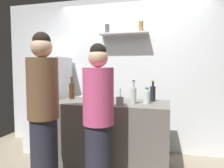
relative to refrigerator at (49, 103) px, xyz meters
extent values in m
cube|color=white|center=(1.39, 0.40, 0.51)|extent=(4.80, 0.10, 2.60)
cube|color=silver|center=(1.27, 0.24, 1.17)|extent=(0.80, 0.22, 0.02)
cylinder|color=#4C4C51|center=(0.99, 0.24, 1.26)|extent=(0.08, 0.08, 0.15)
cylinder|color=olive|center=(1.55, 0.24, 1.27)|extent=(0.08, 0.08, 0.17)
cube|color=white|center=(0.00, 0.00, 0.00)|extent=(0.63, 0.60, 1.58)
cylinder|color=#99999E|center=(0.17, -0.32, 0.08)|extent=(0.02, 0.02, 0.45)
cube|color=#66605B|center=(1.24, -0.37, -0.33)|extent=(1.57, 0.74, 0.93)
cube|color=gray|center=(0.86, -0.28, 0.16)|extent=(0.34, 0.24, 0.05)
cylinder|color=#B2B2B7|center=(1.40, -0.58, 0.19)|extent=(0.10, 0.10, 0.11)
cylinder|color=silver|center=(1.40, -0.58, 0.25)|extent=(0.03, 0.01, 0.16)
cylinder|color=silver|center=(1.41, -0.59, 0.27)|extent=(0.02, 0.02, 0.19)
cylinder|color=silver|center=(1.40, -0.57, 0.26)|extent=(0.02, 0.01, 0.18)
cylinder|color=silver|center=(1.40, -0.56, 0.25)|extent=(0.03, 0.01, 0.15)
cylinder|color=silver|center=(1.40, -0.59, 0.26)|extent=(0.02, 0.01, 0.18)
cylinder|color=silver|center=(1.41, -0.58, 0.25)|extent=(0.01, 0.04, 0.16)
cylinder|color=silver|center=(1.40, -0.58, 0.26)|extent=(0.01, 0.01, 0.17)
cylinder|color=#B2BFB2|center=(1.55, -0.44, 0.24)|extent=(0.07, 0.07, 0.21)
cylinder|color=#B2BFB2|center=(1.55, -0.44, 0.39)|extent=(0.03, 0.03, 0.09)
cylinder|color=#333333|center=(1.55, -0.44, 0.44)|extent=(0.03, 0.03, 0.02)
cylinder|color=black|center=(1.78, -0.16, 0.25)|extent=(0.08, 0.08, 0.21)
cylinder|color=black|center=(1.78, -0.16, 0.39)|extent=(0.03, 0.03, 0.07)
cylinder|color=gold|center=(1.78, -0.16, 0.43)|extent=(0.04, 0.04, 0.02)
cylinder|color=#472814|center=(0.57, -0.26, 0.26)|extent=(0.08, 0.08, 0.24)
cylinder|color=#472814|center=(0.57, -0.26, 0.42)|extent=(0.03, 0.03, 0.08)
cylinder|color=maroon|center=(0.57, -0.26, 0.47)|extent=(0.04, 0.04, 0.02)
cylinder|color=silver|center=(1.72, -0.39, 0.22)|extent=(0.08, 0.08, 0.17)
cylinder|color=silver|center=(1.72, -0.39, 0.32)|extent=(0.05, 0.05, 0.03)
cylinder|color=#268C3F|center=(1.72, -0.39, 0.35)|extent=(0.05, 0.05, 0.02)
cylinder|color=#262633|center=(1.26, -1.03, -0.40)|extent=(0.30, 0.30, 0.79)
cylinder|color=#D14C7F|center=(1.26, -1.03, 0.31)|extent=(0.34, 0.34, 0.62)
sphere|color=#D8AD8C|center=(1.26, -1.03, 0.72)|extent=(0.21, 0.21, 0.21)
sphere|color=black|center=(1.26, -1.03, 0.79)|extent=(0.18, 0.18, 0.18)
cylinder|color=#262633|center=(0.66, -1.17, -0.37)|extent=(0.30, 0.30, 0.84)
cylinder|color=brown|center=(0.66, -1.17, 0.39)|extent=(0.34, 0.34, 0.67)
sphere|color=#D8AD8C|center=(0.66, -1.17, 0.84)|extent=(0.23, 0.23, 0.23)
sphere|color=black|center=(0.66, -1.17, 0.91)|extent=(0.19, 0.19, 0.19)
camera|label=1|loc=(2.01, -3.20, 0.62)|focal=33.94mm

